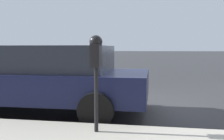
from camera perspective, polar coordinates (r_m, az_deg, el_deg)
ground_plane at (r=6.49m, az=6.15°, el=-7.67°), size 220.00×220.00×0.00m
parking_meter at (r=3.83m, az=-3.50°, el=2.49°), size 0.21×0.19×1.43m
car_navy at (r=5.87m, az=-14.43°, el=-1.54°), size 2.20×4.57×1.45m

